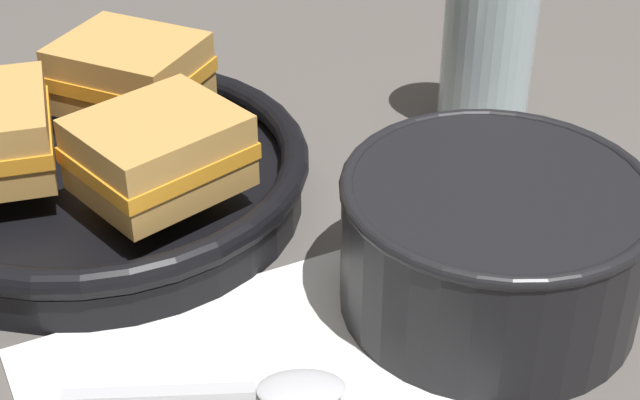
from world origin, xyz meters
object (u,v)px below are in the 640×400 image
at_px(spoon, 262,390).
at_px(skillet, 101,177).
at_px(soup_bowl, 493,238).
at_px(sandwich_far_left, 159,153).
at_px(drinking_glass, 488,50).
at_px(sandwich_near_left, 130,73).

bearing_deg(spoon, skillet, 118.98).
relative_size(soup_bowl, skillet, 0.63).
height_order(spoon, skillet, skillet).
height_order(sandwich_far_left, drinking_glass, drinking_glass).
relative_size(soup_bowl, spoon, 1.20).
distance_m(soup_bowl, skillet, 0.26).
bearing_deg(skillet, sandwich_far_left, -60.13).
bearing_deg(sandwich_near_left, drinking_glass, -8.03).
bearing_deg(spoon, soup_bowl, 29.04).
bearing_deg(sandwich_near_left, soup_bowl, -54.35).
xyz_separation_m(skillet, sandwich_near_left, (0.03, 0.05, 0.04)).
distance_m(sandwich_far_left, drinking_glass, 0.26).
xyz_separation_m(soup_bowl, sandwich_far_left, (-0.16, 0.11, 0.02)).
bearing_deg(drinking_glass, spoon, -135.57).
xyz_separation_m(skillet, sandwich_far_left, (0.03, -0.06, 0.04)).
bearing_deg(soup_bowl, sandwich_near_left, 125.65).
height_order(skillet, sandwich_near_left, sandwich_near_left).
bearing_deg(sandwich_far_left, sandwich_near_left, 89.87).
bearing_deg(soup_bowl, spoon, -165.82).
bearing_deg(drinking_glass, sandwich_far_left, -163.26).
height_order(spoon, sandwich_far_left, sandwich_far_left).
relative_size(sandwich_near_left, drinking_glass, 0.96).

